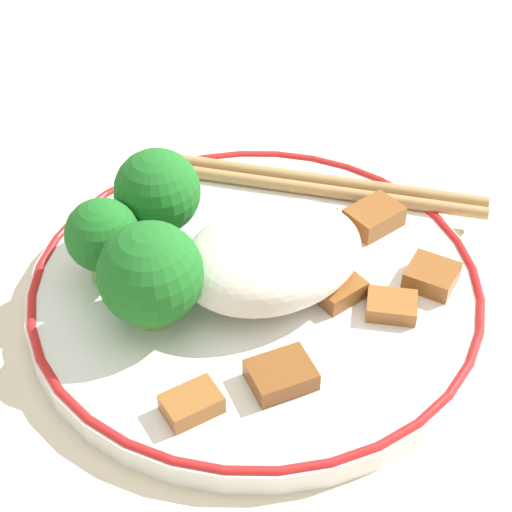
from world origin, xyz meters
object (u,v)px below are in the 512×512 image
at_px(plate, 256,289).
at_px(broccoli_back_left, 157,193).
at_px(chopsticks, 319,185).
at_px(broccoli_back_center, 103,237).
at_px(broccoli_back_right, 147,270).

xyz_separation_m(plate, broccoli_back_left, (-0.03, 0.06, 0.04)).
relative_size(broccoli_back_left, chopsticks, 0.34).
height_order(plate, broccoli_back_left, broccoli_back_left).
height_order(broccoli_back_left, broccoli_back_center, broccoli_back_left).
bearing_deg(plate, chopsticks, 37.77).
bearing_deg(plate, broccoli_back_right, 175.92).
bearing_deg(broccoli_back_center, plate, -31.03).
bearing_deg(chopsticks, plate, -142.23).
distance_m(plate, chopsticks, 0.09).
bearing_deg(chopsticks, broccoli_back_right, -158.45).
xyz_separation_m(plate, chopsticks, (0.07, 0.06, 0.01)).
distance_m(broccoli_back_left, broccoli_back_center, 0.04).
height_order(plate, chopsticks, chopsticks).
distance_m(broccoli_back_center, chopsticks, 0.15).
bearing_deg(broccoli_back_left, chopsticks, -1.43).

